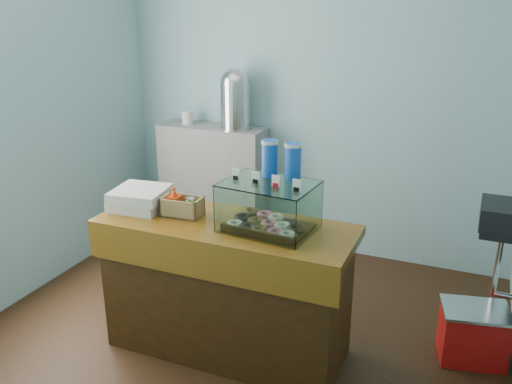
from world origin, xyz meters
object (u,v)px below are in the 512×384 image
at_px(red_cooler, 473,333).
at_px(coffee_urn, 235,97).
at_px(counter, 226,287).
at_px(display_case, 271,201).

bearing_deg(red_cooler, coffee_urn, 141.73).
height_order(counter, display_case, display_case).
distance_m(coffee_urn, red_cooler, 2.67).
xyz_separation_m(counter, red_cooler, (1.49, 0.52, -0.28)).
bearing_deg(red_cooler, display_case, -171.05).
relative_size(counter, red_cooler, 3.42).
bearing_deg(red_cooler, counter, -173.10).
bearing_deg(counter, red_cooler, 19.20).
xyz_separation_m(display_case, red_cooler, (1.21, 0.47, -0.88)).
bearing_deg(counter, display_case, 9.78).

